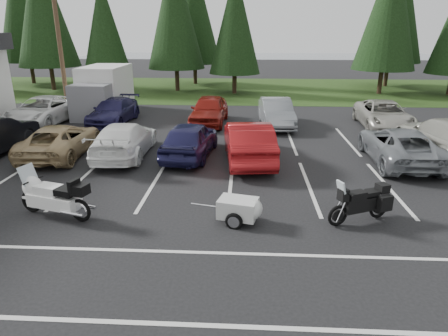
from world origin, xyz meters
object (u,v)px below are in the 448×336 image
(car_near_2, at_px, (60,140))
(car_far_3, at_px, (276,113))
(car_near_7, at_px, (446,138))
(car_far_0, at_px, (43,111))
(cargo_trailer, at_px, (238,211))
(car_near_3, at_px, (125,140))
(utility_pole, at_px, (59,36))
(car_far_1, at_px, (114,111))
(car_far_2, at_px, (209,110))
(touring_motorcycle, at_px, (53,193))
(box_truck, at_px, (101,91))
(car_far_4, at_px, (384,115))
(car_near_5, at_px, (248,141))
(car_near_4, at_px, (190,139))
(car_near_6, at_px, (399,145))
(adventure_motorcycle, at_px, (360,200))

(car_near_2, distance_m, car_far_3, 11.20)
(car_near_2, height_order, car_near_7, car_near_7)
(car_far_0, xyz_separation_m, cargo_trailer, (11.27, -11.62, -0.40))
(car_far_0, bearing_deg, car_near_3, -37.55)
(utility_pole, height_order, car_far_3, utility_pole)
(utility_pole, distance_m, car_far_1, 5.61)
(car_far_2, relative_size, cargo_trailer, 3.00)
(car_far_0, xyz_separation_m, car_far_2, (9.37, 0.52, 0.03))
(car_near_7, bearing_deg, touring_motorcycle, 20.76)
(car_far_2, height_order, touring_motorcycle, car_far_2)
(car_near_2, relative_size, car_far_0, 0.89)
(car_near_7, bearing_deg, car_far_0, -18.81)
(utility_pole, xyz_separation_m, car_near_7, (19.34, -7.32, -3.87))
(car_far_0, distance_m, car_far_3, 13.12)
(box_truck, bearing_deg, car_far_2, -17.54)
(car_near_7, bearing_deg, car_far_4, -84.51)
(car_near_5, bearing_deg, cargo_trailer, 81.04)
(box_truck, distance_m, car_near_4, 10.72)
(utility_pole, relative_size, car_far_4, 1.74)
(box_truck, bearing_deg, car_far_3, -13.54)
(car_far_4, bearing_deg, car_near_7, -77.59)
(car_far_3, height_order, car_far_4, car_far_3)
(car_near_2, distance_m, car_near_3, 2.75)
(car_near_6, xyz_separation_m, car_far_4, (1.28, 5.99, 0.01))
(car_near_7, xyz_separation_m, touring_motorcycle, (-13.77, -6.45, -0.09))
(car_near_6, xyz_separation_m, car_near_7, (2.17, 0.83, 0.13))
(car_near_4, xyz_separation_m, car_far_1, (-5.20, 6.03, -0.07))
(car_far_1, bearing_deg, car_near_6, -21.65)
(cargo_trailer, bearing_deg, car_far_2, 112.85)
(box_truck, relative_size, car_near_3, 1.14)
(box_truck, relative_size, car_near_6, 1.10)
(car_near_2, bearing_deg, touring_motorcycle, 110.92)
(car_far_0, height_order, cargo_trailer, car_far_0)
(car_near_3, relative_size, adventure_motorcycle, 2.23)
(car_near_5, bearing_deg, car_near_7, -179.37)
(utility_pole, xyz_separation_m, car_near_2, (3.15, -7.98, -4.03))
(car_far_0, height_order, car_far_3, car_far_0)
(utility_pole, height_order, touring_motorcycle, utility_pole)
(utility_pole, xyz_separation_m, car_far_0, (-0.46, -2.21, -3.94))
(car_near_3, height_order, cargo_trailer, car_near_3)
(touring_motorcycle, bearing_deg, cargo_trailer, 16.35)
(car_far_2, distance_m, car_far_4, 9.54)
(car_near_4, xyz_separation_m, cargo_trailer, (2.15, -5.97, -0.40))
(car_far_4, distance_m, adventure_motorcycle, 12.23)
(box_truck, distance_m, adventure_motorcycle, 18.66)
(cargo_trailer, distance_m, adventure_motorcycle, 3.38)
(car_near_6, relative_size, car_far_4, 0.98)
(box_truck, distance_m, car_far_2, 7.28)
(car_near_5, height_order, touring_motorcycle, car_near_5)
(utility_pole, xyz_separation_m, car_near_6, (17.16, -8.15, -3.99))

